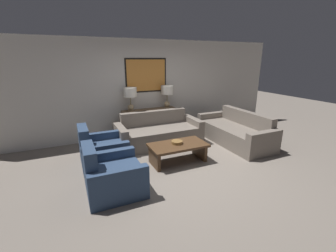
{
  "coord_description": "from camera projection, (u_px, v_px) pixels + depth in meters",
  "views": [
    {
      "loc": [
        -2.05,
        -3.7,
        2.15
      ],
      "look_at": [
        -0.01,
        0.83,
        0.65
      ],
      "focal_mm": 24.0,
      "sensor_mm": 36.0,
      "label": 1
    }
  ],
  "objects": [
    {
      "name": "ground_plane",
      "position": [
        185.0,
        166.0,
        4.66
      ],
      "size": [
        20.0,
        20.0,
        0.0
      ],
      "primitive_type": "plane",
      "color": "slate"
    },
    {
      "name": "back_wall",
      "position": [
        146.0,
        89.0,
        6.33
      ],
      "size": [
        8.37,
        0.12,
        2.65
      ],
      "color": "beige",
      "rests_on": "ground_plane"
    },
    {
      "name": "console_table",
      "position": [
        150.0,
        123.0,
        6.37
      ],
      "size": [
        1.54,
        0.37,
        0.78
      ],
      "color": "brown",
      "rests_on": "ground_plane"
    },
    {
      "name": "table_lamp_left",
      "position": [
        130.0,
        94.0,
        5.91
      ],
      "size": [
        0.34,
        0.34,
        0.64
      ],
      "color": "tan",
      "rests_on": "console_table"
    },
    {
      "name": "table_lamp_right",
      "position": [
        167.0,
        92.0,
        6.33
      ],
      "size": [
        0.34,
        0.34,
        0.64
      ],
      "color": "tan",
      "rests_on": "console_table"
    },
    {
      "name": "couch_by_back_wall",
      "position": [
        159.0,
        133.0,
        5.83
      ],
      "size": [
        2.17,
        0.93,
        0.81
      ],
      "color": "slate",
      "rests_on": "ground_plane"
    },
    {
      "name": "couch_by_side",
      "position": [
        235.0,
        132.0,
        5.93
      ],
      "size": [
        0.93,
        2.17,
        0.81
      ],
      "color": "slate",
      "rests_on": "ground_plane"
    },
    {
      "name": "coffee_table",
      "position": [
        178.0,
        149.0,
        4.78
      ],
      "size": [
        1.21,
        0.66,
        0.41
      ],
      "color": "#4C331E",
      "rests_on": "ground_plane"
    },
    {
      "name": "decorative_bowl",
      "position": [
        177.0,
        142.0,
        4.77
      ],
      "size": [
        0.24,
        0.24,
        0.06
      ],
      "color": "olive",
      "rests_on": "coffee_table"
    },
    {
      "name": "armchair_near_back_wall",
      "position": [
        102.0,
        152.0,
        4.68
      ],
      "size": [
        0.91,
        0.93,
        0.86
      ],
      "color": "navy",
      "rests_on": "ground_plane"
    },
    {
      "name": "armchair_near_camera",
      "position": [
        112.0,
        176.0,
        3.71
      ],
      "size": [
        0.91,
        0.93,
        0.86
      ],
      "color": "navy",
      "rests_on": "ground_plane"
    }
  ]
}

